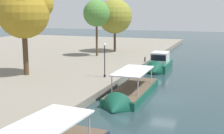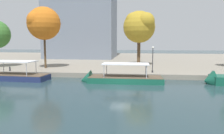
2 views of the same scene
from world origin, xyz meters
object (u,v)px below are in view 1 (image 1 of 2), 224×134
Objects in this scene: motor_yacht_2 at (159,65)px; tree_1 at (96,13)px; lamp_post at (105,59)px; mooring_bollard_0 at (145,59)px; tree_3 at (25,11)px; tree_0 at (115,17)px; tour_boat_1 at (130,96)px.

tree_1 is at bearing -115.59° from motor_yacht_2.
tree_1 is (16.34, 8.27, 5.44)m from lamp_post.
tree_3 reaches higher than mooring_bollard_0.
tree_0 is (12.59, 11.70, 6.83)m from motor_yacht_2.
tree_1 reaches higher than tour_boat_1.
tree_3 is (3.01, 14.46, 8.55)m from tour_boat_1.
motor_yacht_2 is 15.89m from tree_1.
mooring_bollard_0 is (2.42, 2.77, 0.42)m from motor_yacht_2.
tree_3 is at bearing 102.85° from lamp_post.
tree_0 reaches higher than tour_boat_1.
motor_yacht_2 is 3.70m from mooring_bollard_0.
mooring_bollard_0 is 13.31m from lamp_post.
tree_1 is at bearing -4.17° from tree_3.
lamp_post is at bearing -24.14° from motor_yacht_2.
motor_yacht_2 is at bearing -179.26° from tour_boat_1.
lamp_post is at bearing -77.15° from tree_3.
lamp_post reaches higher than motor_yacht_2.
tree_3 is at bearing 143.52° from mooring_bollard_0.
motor_yacht_2 is 18.49m from tree_0.
tree_3 is at bearing 175.83° from tree_1.
tour_boat_1 is 2.79× the size of lamp_post.
lamp_post is 0.42× the size of tree_1.
tree_0 is (23.25, 7.25, 4.61)m from lamp_post.
mooring_bollard_0 is 0.08× the size of tree_0.
mooring_bollard_0 is 0.07× the size of tree_3.
tree_0 is at bearing -138.61° from motor_yacht_2.
tree_0 is at bearing -8.35° from tree_1.
motor_yacht_2 is 2.00× the size of lamp_post.
tree_0 is (28.45, 12.10, 7.33)m from tour_boat_1.
mooring_bollard_0 is 20.47m from tree_3.
tree_3 reaches higher than motor_yacht_2.
motor_yacht_2 is at bearing -131.19° from mooring_bollard_0.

